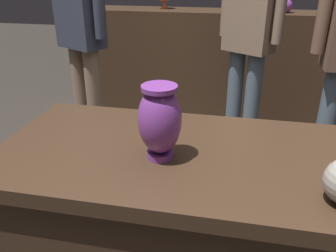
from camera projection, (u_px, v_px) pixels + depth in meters
name	position (u px, v px, depth m)	size (l,w,h in m)	color
display_plinth	(175.00, 241.00, 1.33)	(1.20, 0.64, 0.80)	#382619
back_display_shelf	(219.00, 66.00, 3.25)	(2.60, 0.40, 0.99)	#422D1E
vase_centerpiece	(160.00, 120.00, 1.07)	(0.14, 0.14, 0.24)	#7A388E
shelf_vase_right	(286.00, 4.00, 2.88)	(0.11, 0.11, 0.20)	#7A388E
visitor_near_left	(80.00, 22.00, 2.33)	(0.42, 0.31, 1.70)	#846B56
visitor_center_back	(250.00, 27.00, 2.32)	(0.41, 0.32, 1.66)	slate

